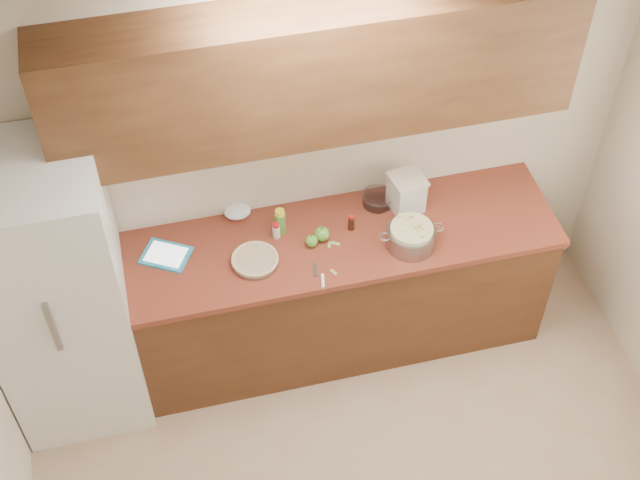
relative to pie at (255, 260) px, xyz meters
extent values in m
plane|color=silver|center=(0.40, -1.40, 1.66)|extent=(3.60, 3.60, 0.00)
plane|color=beige|center=(0.40, 0.40, 0.36)|extent=(3.60, 0.00, 3.60)
cube|color=#5B3019|center=(0.40, 0.08, -0.50)|extent=(2.60, 0.65, 0.88)
cube|color=brown|center=(0.40, 0.08, -0.04)|extent=(2.64, 0.68, 0.04)
cube|color=brown|center=(0.40, 0.23, 1.01)|extent=(2.60, 0.34, 0.70)
cube|color=white|center=(-1.04, 0.04, -0.04)|extent=(0.70, 0.70, 1.80)
cylinder|color=silver|center=(0.00, 0.00, 0.00)|extent=(0.26, 0.26, 0.04)
cylinder|color=tan|center=(0.00, 0.00, 0.00)|extent=(0.24, 0.24, 0.03)
torus|color=tan|center=(0.00, 0.00, 0.01)|extent=(0.26, 0.26, 0.02)
cylinder|color=gray|center=(0.85, -0.07, 0.04)|extent=(0.27, 0.27, 0.11)
torus|color=gray|center=(0.70, -0.07, 0.08)|extent=(0.06, 0.06, 0.01)
torus|color=gray|center=(1.00, -0.07, 0.08)|extent=(0.06, 0.06, 0.01)
cylinder|color=beige|center=(0.85, -0.07, 0.05)|extent=(0.23, 0.23, 0.12)
cube|color=silver|center=(0.91, 0.21, 0.08)|extent=(0.20, 0.20, 0.21)
cube|color=beige|center=(0.91, 0.21, 0.20)|extent=(0.21, 0.21, 0.02)
cube|color=#2A9CCB|center=(-0.46, 0.16, -0.01)|extent=(0.31, 0.29, 0.02)
cube|color=white|center=(-0.46, 0.16, 0.00)|extent=(0.25, 0.23, 0.00)
cube|color=gray|center=(0.30, -0.12, -0.02)|extent=(0.04, 0.10, 0.00)
cylinder|color=white|center=(0.32, -0.22, -0.01)|extent=(0.04, 0.09, 0.02)
cylinder|color=#4C8C38|center=(0.18, 0.19, 0.05)|extent=(0.06, 0.06, 0.14)
cylinder|color=yellow|center=(0.18, 0.19, 0.13)|extent=(0.05, 0.05, 0.03)
cylinder|color=beige|center=(0.15, 0.16, 0.02)|extent=(0.04, 0.04, 0.08)
cylinder|color=red|center=(0.15, 0.16, 0.07)|extent=(0.04, 0.04, 0.02)
cylinder|color=black|center=(0.57, 0.12, 0.02)|extent=(0.04, 0.04, 0.08)
cylinder|color=red|center=(0.57, 0.12, 0.07)|extent=(0.03, 0.03, 0.02)
cylinder|color=silver|center=(0.77, 0.28, 0.01)|extent=(0.17, 0.17, 0.07)
torus|color=silver|center=(0.77, 0.28, 0.04)|extent=(0.19, 0.19, 0.01)
ellipsoid|color=white|center=(-0.03, 0.37, 0.01)|extent=(0.17, 0.15, 0.06)
sphere|color=#52932E|center=(0.32, 0.05, 0.01)|extent=(0.07, 0.07, 0.07)
cylinder|color=#3F2D19|center=(0.32, 0.05, 0.05)|extent=(0.01, 0.01, 0.01)
sphere|color=#52932E|center=(0.39, 0.08, 0.02)|extent=(0.09, 0.09, 0.09)
cylinder|color=#3F2D19|center=(0.39, 0.08, 0.07)|extent=(0.01, 0.01, 0.01)
cube|color=#86AA52|center=(0.46, 0.03, -0.02)|extent=(0.05, 0.05, 0.00)
cube|color=#86AA52|center=(0.42, 0.03, -0.02)|extent=(0.03, 0.04, 0.00)
cube|color=#86AA52|center=(0.39, -0.16, -0.02)|extent=(0.04, 0.05, 0.00)
camera|label=1|loc=(-0.40, -3.11, 3.62)|focal=50.00mm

